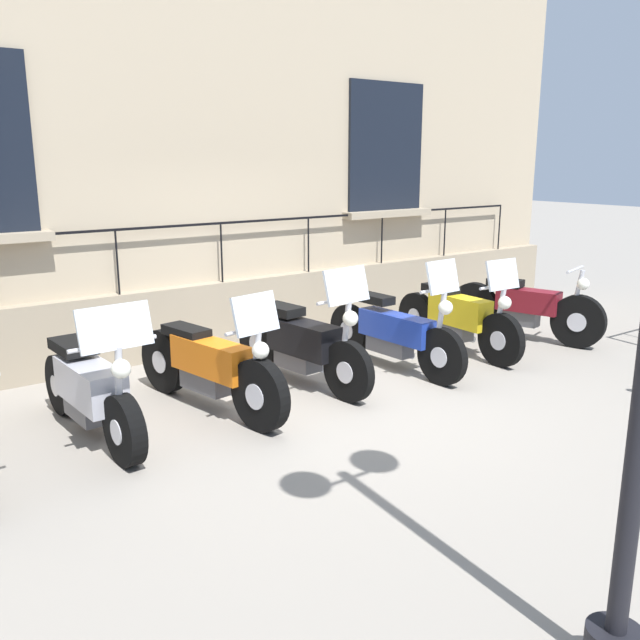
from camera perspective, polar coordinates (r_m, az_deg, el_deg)
ground_plane at (r=7.26m, az=0.44°, el=-6.29°), size 60.00×60.00×0.00m
building_facade at (r=9.12m, az=-10.05°, el=18.60°), size 0.82×13.08×6.85m
motorcycle_silver at (r=6.37m, az=-18.85°, el=-5.77°), size 2.09×0.74×1.34m
motorcycle_orange at (r=6.77m, az=-9.33°, el=-3.98°), size 2.23×0.67×1.28m
motorcycle_black at (r=7.41m, az=-1.49°, el=-2.11°), size 2.13×0.69×1.40m
motorcycle_blue at (r=8.03m, az=6.31°, el=-1.09°), size 2.20×0.55×1.39m
motorcycle_yellow at (r=8.83m, az=11.63°, el=0.16°), size 2.17×0.60×1.30m
motorcycle_maroon at (r=9.74m, az=16.97°, el=0.94°), size 2.14×0.85×1.06m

